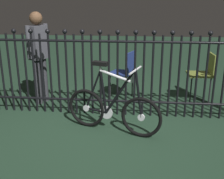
{
  "coord_description": "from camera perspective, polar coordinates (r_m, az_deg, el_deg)",
  "views": [
    {
      "loc": [
        0.36,
        -3.26,
        1.69
      ],
      "look_at": [
        0.02,
        0.2,
        0.55
      ],
      "focal_mm": 44.77,
      "sensor_mm": 36.0,
      "label": 1
    }
  ],
  "objects": [
    {
      "name": "ground_plane",
      "position": [
        3.69,
        -0.63,
        -9.12
      ],
      "size": [
        20.0,
        20.0,
        0.0
      ],
      "primitive_type": "plane",
      "color": "#1D3424"
    },
    {
      "name": "iron_fence",
      "position": [
        4.08,
        -0.27,
        3.77
      ],
      "size": [
        3.99,
        0.07,
        1.33
      ],
      "color": "black",
      "rests_on": "ground"
    },
    {
      "name": "bicycle",
      "position": [
        3.64,
        0.12,
        -3.85
      ],
      "size": [
        1.27,
        0.51,
        0.93
      ],
      "color": "black",
      "rests_on": "ground"
    },
    {
      "name": "chair_olive",
      "position": [
        4.9,
        18.29,
        3.45
      ],
      "size": [
        0.4,
        0.4,
        0.83
      ],
      "color": "black",
      "rests_on": "ground"
    },
    {
      "name": "chair_navy",
      "position": [
        4.86,
        2.76,
        4.02
      ],
      "size": [
        0.48,
        0.48,
        0.83
      ],
      "color": "black",
      "rests_on": "ground"
    },
    {
      "name": "person_visitor",
      "position": [
        4.7,
        -14.78,
        7.64
      ],
      "size": [
        0.28,
        0.44,
        1.5
      ],
      "color": "#2D2D33",
      "rests_on": "ground"
    }
  ]
}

